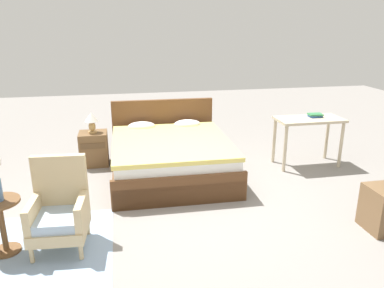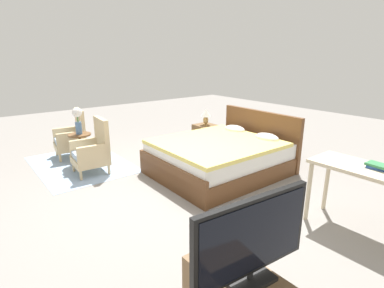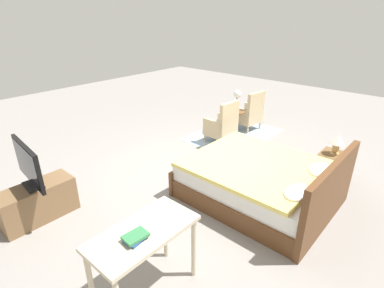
{
  "view_description": "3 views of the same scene",
  "coord_description": "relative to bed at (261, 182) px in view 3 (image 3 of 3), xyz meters",
  "views": [
    {
      "loc": [
        -0.81,
        -4.22,
        2.21
      ],
      "look_at": [
        0.08,
        0.33,
        0.69
      ],
      "focal_mm": 35.0,
      "sensor_mm": 36.0,
      "label": 1
    },
    {
      "loc": [
        3.31,
        -2.31,
        1.93
      ],
      "look_at": [
        0.14,
        0.21,
        0.72
      ],
      "focal_mm": 28.0,
      "sensor_mm": 36.0,
      "label": 2
    },
    {
      "loc": [
        3.43,
        2.78,
        2.61
      ],
      "look_at": [
        0.18,
        -0.06,
        0.69
      ],
      "focal_mm": 28.0,
      "sensor_mm": 36.0,
      "label": 3
    }
  ],
  "objects": [
    {
      "name": "tv_flatscreen",
      "position": [
        2.39,
        -2.05,
        0.52
      ],
      "size": [
        0.23,
        0.91,
        0.61
      ],
      "color": "black",
      "rests_on": "tv_stand"
    },
    {
      "name": "armchair_by_window_right",
      "position": [
        -1.36,
        -1.69,
        0.08
      ],
      "size": [
        0.58,
        0.58,
        0.92
      ],
      "color": "#CCB284",
      "rests_on": "floor_rug"
    },
    {
      "name": "flower_vase",
      "position": [
        -1.9,
        -1.71,
        0.57
      ],
      "size": [
        0.17,
        0.17,
        0.48
      ],
      "color": "#4C709E",
      "rests_on": "side_table"
    },
    {
      "name": "vanity_desk",
      "position": [
        2.21,
        -0.03,
        0.36
      ],
      "size": [
        1.04,
        0.52,
        0.78
      ],
      "color": "beige",
      "rests_on": "ground_plane"
    },
    {
      "name": "table_lamp",
      "position": [
        -1.15,
        0.63,
        0.46
      ],
      "size": [
        0.22,
        0.22,
        0.33
      ],
      "color": "tan",
      "rests_on": "nightstand"
    },
    {
      "name": "book_stack",
      "position": [
        2.33,
        0.02,
        0.51
      ],
      "size": [
        0.22,
        0.17,
        0.06
      ],
      "color": "#284C8E",
      "rests_on": "vanity_desk"
    },
    {
      "name": "armchair_by_window_left",
      "position": [
        -2.44,
        -1.69,
        0.08
      ],
      "size": [
        0.6,
        0.6,
        0.92
      ],
      "color": "#CCB284",
      "rests_on": "floor_rug"
    },
    {
      "name": "ground_plane",
      "position": [
        0.12,
        -1.05,
        -0.3
      ],
      "size": [
        16.0,
        16.0,
        0.0
      ],
      "primitive_type": "plane",
      "color": "gray"
    },
    {
      "name": "bed",
      "position": [
        0.0,
        0.0,
        0.0
      ],
      "size": [
        1.74,
        2.1,
        0.96
      ],
      "color": "brown",
      "rests_on": "ground_plane"
    },
    {
      "name": "tv_stand",
      "position": [
        2.39,
        -2.05,
        -0.05
      ],
      "size": [
        0.96,
        0.4,
        0.5
      ],
      "color": "brown",
      "rests_on": "ground_plane"
    },
    {
      "name": "side_table",
      "position": [
        -1.9,
        -1.71,
        0.06
      ],
      "size": [
        0.4,
        0.4,
        0.57
      ],
      "color": "brown",
      "rests_on": "ground_plane"
    },
    {
      "name": "nightstand",
      "position": [
        -1.15,
        0.63,
        -0.03
      ],
      "size": [
        0.44,
        0.41,
        0.54
      ],
      "color": "brown",
      "rests_on": "ground_plane"
    },
    {
      "name": "floor_rug",
      "position": [
        -1.9,
        -1.75,
        -0.29
      ],
      "size": [
        2.1,
        1.5,
        0.01
      ],
      "color": "#8EA8C6",
      "rests_on": "ground_plane"
    }
  ]
}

